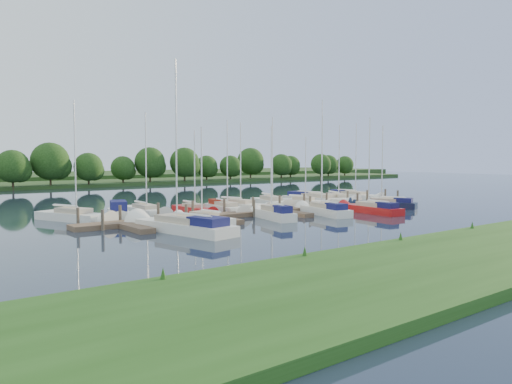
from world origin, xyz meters
TOP-DOWN VIEW (x-y plane):
  - ground at (0.00, 0.00)m, footprint 260.00×260.00m
  - dock at (0.00, 7.31)m, footprint 40.00×6.00m
  - mooring_pilings at (0.00, 8.43)m, footprint 38.24×2.84m
  - far_shore at (0.00, 75.00)m, footprint 180.00×30.00m
  - distant_hill at (0.00, 100.00)m, footprint 220.00×40.00m
  - treeline at (5.53, 61.56)m, footprint 146.40×9.48m
  - sailboat_n_0 at (-17.86, 13.81)m, footprint 4.66×8.38m
  - motorboat at (-14.01, 13.42)m, footprint 3.33×6.14m
  - sailboat_n_2 at (-10.81, 14.53)m, footprint 2.04×8.06m
  - sailboat_n_3 at (-6.42, 12.89)m, footprint 1.60×6.60m
  - sailboat_n_4 at (-3.45, 11.61)m, footprint 2.69×7.56m
  - sailboat_n_5 at (-0.81, 13.04)m, footprint 3.61×7.48m
  - sailboat_n_6 at (4.07, 13.52)m, footprint 3.54×8.18m
  - sailboat_n_7 at (7.94, 12.30)m, footprint 2.93×6.40m
  - sailboat_n_8 at (11.18, 13.19)m, footprint 3.88×10.36m
  - sailboat_n_9 at (13.48, 12.16)m, footprint 3.87×7.63m
  - sailboat_n_10 at (19.38, 14.92)m, footprint 2.85×8.30m
  - sailboat_s_0 at (-13.63, 2.45)m, footprint 4.16×10.57m
  - sailboat_s_1 at (-9.83, 5.46)m, footprint 2.43×6.57m
  - sailboat_s_2 at (-3.29, 4.24)m, footprint 2.71×6.68m
  - sailboat_s_3 at (2.72, 3.84)m, footprint 3.19×7.77m
  - sailboat_s_4 at (7.56, 2.04)m, footprint 2.47×7.74m
  - sailboat_s_5 at (13.02, 4.64)m, footprint 4.23×7.15m

SIDE VIEW (x-z plane):
  - ground at x=0.00m, z-range 0.00..0.00m
  - dock at x=0.00m, z-range 0.00..0.40m
  - sailboat_n_2 at x=-10.81m, z-range -4.84..5.37m
  - sailboat_n_3 at x=-6.42m, z-range -3.99..4.52m
  - sailboat_n_7 at x=7.94m, z-range -3.83..4.37m
  - sailboat_s_1 at x=-9.83m, z-range -3.93..4.48m
  - sailboat_n_5 at x=-0.81m, z-range -4.53..5.07m
  - sailboat_n_9 at x=13.48m, z-range -4.64..5.20m
  - sailboat_n_0 at x=-17.86m, z-range -5.15..5.70m
  - sailboat_n_6 at x=4.07m, z-range -4.95..5.51m
  - far_shore at x=0.00m, z-range 0.00..0.60m
  - sailboat_n_10 at x=19.38m, z-range -4.87..5.49m
  - sailboat_s_5 at x=13.02m, z-range -4.37..5.01m
  - sailboat_n_4 at x=-3.45m, z-range -4.47..5.11m
  - sailboat_n_8 at x=11.18m, z-range -6.13..6.77m
  - sailboat_s_4 at x=7.56m, z-range -4.62..5.27m
  - sailboat_s_3 at x=2.72m, z-range -4.65..5.32m
  - sailboat_s_0 at x=-13.63m, z-range -6.27..6.94m
  - sailboat_s_2 at x=-3.29m, z-range -4.06..4.76m
  - motorboat at x=-14.01m, z-range -0.60..1.38m
  - mooring_pilings at x=0.00m, z-range -0.40..1.60m
  - distant_hill at x=0.00m, z-range 0.00..1.40m
  - treeline at x=5.53m, z-range -0.03..8.22m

